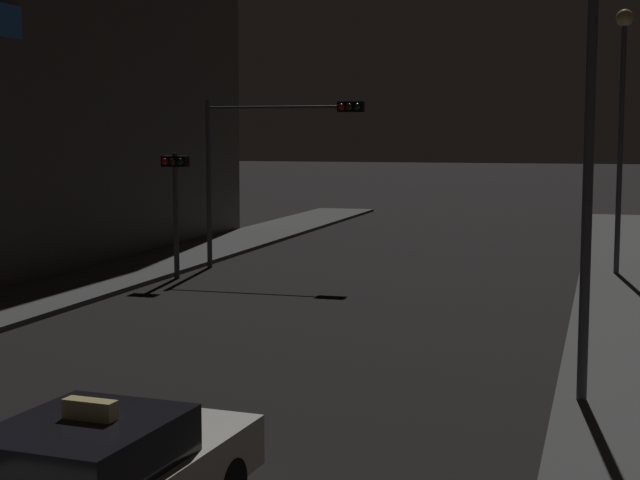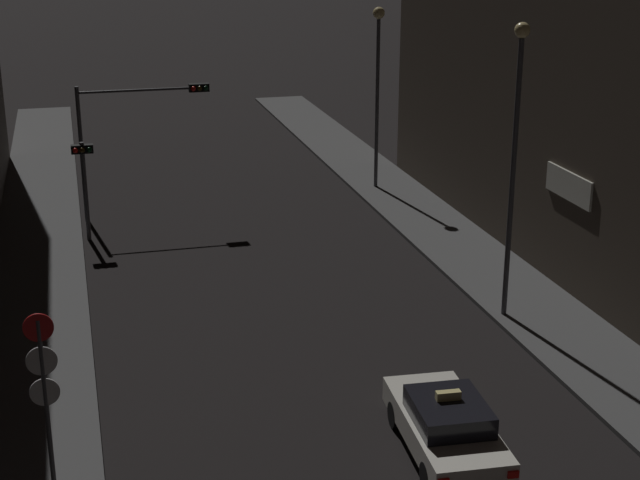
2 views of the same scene
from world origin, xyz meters
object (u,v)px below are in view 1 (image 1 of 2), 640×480
object	(u,v)px
traffic_light_left_kerb	(175,189)
street_lamp_near_block	(592,50)
traffic_light_overhead	(267,146)
street_lamp_far_block	(622,97)

from	to	relation	value
traffic_light_left_kerb	street_lamp_near_block	distance (m)	16.35
traffic_light_overhead	street_lamp_near_block	bearing A→B (deg)	-53.13
traffic_light_left_kerb	street_lamp_far_block	bearing A→B (deg)	17.61
traffic_light_left_kerb	street_lamp_far_block	xyz separation A→B (m)	(12.61, 4.00, 2.70)
traffic_light_left_kerb	street_lamp_far_block	world-z (taller)	street_lamp_far_block
street_lamp_near_block	street_lamp_far_block	distance (m)	14.79
traffic_light_overhead	street_lamp_near_block	distance (m)	16.69
traffic_light_left_kerb	street_lamp_near_block	world-z (taller)	street_lamp_near_block
traffic_light_overhead	traffic_light_left_kerb	bearing A→B (deg)	-128.53
traffic_light_left_kerb	street_lamp_far_block	size ratio (longest dim) A/B	0.48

